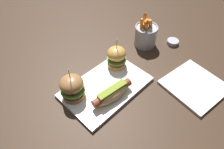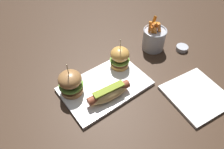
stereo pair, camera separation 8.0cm
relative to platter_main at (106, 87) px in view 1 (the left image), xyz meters
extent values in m
plane|color=#382619|center=(0.00, 0.00, -0.01)|extent=(3.00, 3.00, 0.00)
cube|color=white|center=(0.00, 0.00, 0.00)|extent=(0.34, 0.21, 0.01)
ellipsoid|color=tan|center=(-0.02, -0.06, 0.03)|extent=(0.17, 0.07, 0.05)
cylinder|color=brown|center=(-0.02, -0.06, 0.04)|extent=(0.17, 0.05, 0.03)
cube|color=olive|center=(-0.02, -0.06, 0.05)|extent=(0.12, 0.04, 0.01)
cylinder|color=#9A6A3C|center=(-0.12, 0.05, 0.02)|extent=(0.08, 0.08, 0.02)
cylinder|color=#50351B|center=(-0.12, 0.05, 0.03)|extent=(0.08, 0.08, 0.02)
cylinder|color=#609338|center=(-0.12, 0.05, 0.04)|extent=(0.09, 0.09, 0.00)
ellipsoid|color=#9A6A3C|center=(-0.12, 0.05, 0.07)|extent=(0.09, 0.09, 0.06)
cylinder|color=tan|center=(-0.12, 0.05, 0.12)|extent=(0.00, 0.00, 0.06)
cylinder|color=gold|center=(0.11, 0.05, 0.02)|extent=(0.08, 0.08, 0.02)
cylinder|color=#5C2E1D|center=(0.11, 0.05, 0.03)|extent=(0.07, 0.07, 0.02)
cylinder|color=#6B9E3D|center=(0.11, 0.05, 0.04)|extent=(0.08, 0.08, 0.00)
ellipsoid|color=gold|center=(0.11, 0.05, 0.07)|extent=(0.08, 0.08, 0.06)
cylinder|color=tan|center=(0.11, 0.05, 0.11)|extent=(0.00, 0.00, 0.06)
cylinder|color=#A8AAB2|center=(0.33, 0.07, 0.04)|extent=(0.10, 0.10, 0.10)
torus|color=#A8AAB2|center=(0.33, 0.07, 0.09)|extent=(0.11, 0.11, 0.01)
cube|color=orange|center=(0.32, 0.07, 0.08)|extent=(0.02, 0.02, 0.07)
cube|color=orange|center=(0.32, 0.05, 0.09)|extent=(0.04, 0.02, 0.07)
cube|color=orange|center=(0.31, 0.06, 0.08)|extent=(0.02, 0.02, 0.07)
cube|color=orange|center=(0.32, 0.06, 0.10)|extent=(0.04, 0.02, 0.09)
cube|color=orange|center=(0.32, 0.08, 0.08)|extent=(0.02, 0.04, 0.07)
cube|color=orange|center=(0.30, 0.08, 0.09)|extent=(0.02, 0.02, 0.09)
cube|color=orange|center=(0.32, 0.06, 0.10)|extent=(0.05, 0.02, 0.09)
cube|color=orange|center=(0.33, 0.09, 0.10)|extent=(0.04, 0.02, 0.09)
cube|color=orange|center=(0.34, 0.05, 0.09)|extent=(0.04, 0.02, 0.09)
cube|color=orange|center=(0.33, 0.08, 0.09)|extent=(0.04, 0.03, 0.08)
cylinder|color=#A8AAB2|center=(0.43, -0.03, 0.00)|extent=(0.06, 0.06, 0.02)
cylinder|color=#9E3323|center=(0.43, -0.03, 0.01)|extent=(0.05, 0.05, 0.00)
cube|color=white|center=(0.25, -0.24, 0.00)|extent=(0.23, 0.23, 0.01)
camera|label=1|loc=(-0.35, -0.38, 0.63)|focal=33.12mm
camera|label=2|loc=(-0.29, -0.43, 0.63)|focal=33.12mm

